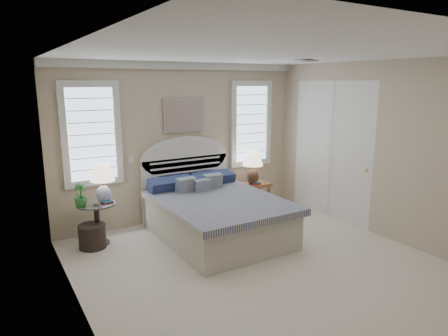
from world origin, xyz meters
TOP-DOWN VIEW (x-y plane):
  - floor at (0.00, 0.00)m, footprint 4.50×5.00m
  - ceiling at (0.00, 0.00)m, footprint 4.50×5.00m
  - wall_back at (0.00, 2.50)m, footprint 4.50×0.02m
  - wall_left at (-2.25, 0.00)m, footprint 0.02×5.00m
  - wall_right at (2.25, 0.00)m, footprint 0.02×5.00m
  - crown_molding at (0.00, 2.46)m, footprint 4.50×0.08m
  - hvac_vent at (1.20, 0.80)m, footprint 0.30×0.20m
  - switch_plate at (-0.95, 2.48)m, footprint 0.08×0.01m
  - window_left at (-1.55, 2.48)m, footprint 0.90×0.06m
  - window_right at (1.40, 2.48)m, footprint 0.90×0.06m
  - painting at (0.00, 2.46)m, footprint 0.74×0.04m
  - closet_door at (2.23, 1.20)m, footprint 0.02×1.80m
  - bed at (0.00, 1.46)m, footprint 1.72×2.28m
  - side_table_left at (-1.65, 2.05)m, footprint 0.56×0.56m
  - nightstand_right at (1.30, 2.15)m, footprint 0.50×0.40m
  - floor_pot at (-1.76, 1.95)m, footprint 0.43×0.43m
  - lamp_left at (-1.53, 2.04)m, footprint 0.36×0.36m
  - lamp_right at (1.20, 2.11)m, footprint 0.44×0.44m
  - potted_plant at (-1.87, 2.00)m, footprint 0.25×0.25m
  - books_left at (-1.51, 1.95)m, footprint 0.19×0.16m
  - books_right at (1.25, 2.06)m, footprint 0.18×0.15m

SIDE VIEW (x-z plane):
  - floor at x=0.00m, z-range -0.01..0.01m
  - floor_pot at x=-1.76m, z-range 0.00..0.35m
  - bed at x=0.00m, z-range -0.35..1.12m
  - nightstand_right at x=1.30m, z-range 0.12..0.65m
  - side_table_left at x=-1.65m, z-range 0.07..0.70m
  - books_right at x=1.25m, z-range 0.53..0.59m
  - books_left at x=-1.51m, z-range 0.63..0.67m
  - potted_plant at x=-1.87m, z-range 0.63..0.97m
  - lamp_right at x=1.20m, z-range 0.60..1.21m
  - lamp_left at x=-1.53m, z-range 0.69..1.27m
  - switch_plate at x=-0.95m, z-range 1.09..1.21m
  - closet_door at x=2.23m, z-range 0.00..2.40m
  - wall_back at x=0.00m, z-range 0.00..2.70m
  - wall_left at x=-2.25m, z-range 0.00..2.70m
  - wall_right at x=2.25m, z-range 0.00..2.70m
  - window_left at x=-1.55m, z-range 0.80..2.40m
  - window_right at x=1.40m, z-range 0.80..2.40m
  - painting at x=0.00m, z-range 1.53..2.11m
  - crown_molding at x=0.00m, z-range 2.58..2.70m
  - hvac_vent at x=1.20m, z-range 2.67..2.69m
  - ceiling at x=0.00m, z-range 2.70..2.71m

